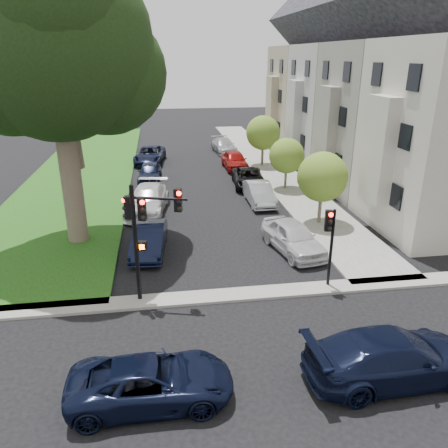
{
  "coord_description": "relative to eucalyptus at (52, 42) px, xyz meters",
  "views": [
    {
      "loc": [
        -2.74,
        -13.24,
        9.13
      ],
      "look_at": [
        0.0,
        5.0,
        2.0
      ],
      "focal_mm": 35.0,
      "sensor_mm": 36.0,
      "label": 1
    }
  ],
  "objects": [
    {
      "name": "traffic_signal_main",
      "position": [
        3.78,
        -6.53,
        -6.38
      ],
      "size": [
        2.34,
        0.71,
        4.79
      ],
      "color": "black",
      "rests_on": "ground"
    },
    {
      "name": "small_tree_b",
      "position": [
        13.41,
        7.56,
        -7.18
      ],
      "size": [
        2.51,
        2.51,
        3.76
      ],
      "color": "brown",
      "rests_on": "ground"
    },
    {
      "name": "traffic_signal_secondary",
      "position": [
        11.1,
        -6.56,
        -7.27
      ],
      "size": [
        0.46,
        0.37,
        3.45
      ],
      "color": "black",
      "rests_on": "ground"
    },
    {
      "name": "car_parked_4",
      "position": [
        10.95,
        21.23,
        -8.99
      ],
      "size": [
        2.34,
        4.9,
        1.38
      ],
      "primitive_type": "imported",
      "rotation": [
        0.0,
        0.0,
        0.09
      ],
      "color": "#999BA0",
      "rests_on": "ground"
    },
    {
      "name": "car_cross_far",
      "position": [
        11.02,
        -12.2,
        -8.9
      ],
      "size": [
        5.45,
        2.4,
        1.56
      ],
      "primitive_type": "imported",
      "rotation": [
        0.0,
        0.0,
        1.61
      ],
      "color": "black",
      "rests_on": "ground"
    },
    {
      "name": "small_tree_c",
      "position": [
        13.41,
        14.87,
        -6.75
      ],
      "size": [
        2.93,
        2.93,
        4.4
      ],
      "color": "brown",
      "rests_on": "ground"
    },
    {
      "name": "car_parked_8",
      "position": [
        3.64,
        17.65,
        -8.94
      ],
      "size": [
        3.08,
        5.56,
        1.47
      ],
      "primitive_type": "imported",
      "rotation": [
        0.0,
        0.0,
        -0.12
      ],
      "color": "black",
      "rests_on": "ground"
    },
    {
      "name": "car_cross_near",
      "position": [
        3.91,
        -12.04,
        -9.04
      ],
      "size": [
        4.61,
        2.12,
        1.28
      ],
      "primitive_type": "imported",
      "rotation": [
        0.0,
        0.0,
        1.57
      ],
      "color": "black",
      "rests_on": "ground"
    },
    {
      "name": "car_parked_6",
      "position": [
        3.59,
        4.12,
        -8.89
      ],
      "size": [
        3.03,
        5.74,
        1.59
      ],
      "primitive_type": "imported",
      "rotation": [
        0.0,
        0.0,
        -0.15
      ],
      "color": "silver",
      "rests_on": "ground"
    },
    {
      "name": "house_c",
      "position": [
        19.65,
        14.24,
        -2.75
      ],
      "size": [
        7.7,
        7.55,
        15.97
      ],
      "color": "#9C9B9A",
      "rests_on": "ground"
    },
    {
      "name": "car_parked_2",
      "position": [
        10.95,
        8.77,
        -9.02
      ],
      "size": [
        2.57,
        4.92,
        1.32
      ],
      "primitive_type": "imported",
      "rotation": [
        0.0,
        0.0,
        -0.08
      ],
      "color": "black",
      "rests_on": "ground"
    },
    {
      "name": "small_tree_a",
      "position": [
        13.41,
        0.54,
        -6.87
      ],
      "size": [
        2.82,
        2.82,
        4.22
      ],
      "color": "brown",
      "rests_on": "ground"
    },
    {
      "name": "sidewalk_cross",
      "position": [
        7.21,
        -6.76,
        -9.62
      ],
      "size": [
        60.0,
        1.0,
        0.12
      ],
      "primitive_type": "cube",
      "color": "slate",
      "rests_on": "ground"
    },
    {
      "name": "car_parked_7",
      "position": [
        3.67,
        11.43,
        -8.97
      ],
      "size": [
        1.98,
        4.26,
        1.41
      ],
      "primitive_type": "imported",
      "rotation": [
        0.0,
        0.0,
        -0.08
      ],
      "color": "black",
      "rests_on": "ground"
    },
    {
      "name": "car_parked_1",
      "position": [
        10.82,
        4.73,
        -8.98
      ],
      "size": [
        1.49,
        4.25,
        1.4
      ],
      "primitive_type": "imported",
      "rotation": [
        0.0,
        0.0,
        0.0
      ],
      "color": "#999BA0",
      "rests_on": "ground"
    },
    {
      "name": "house_d",
      "position": [
        19.65,
        21.74,
        -2.75
      ],
      "size": [
        7.7,
        7.55,
        15.97
      ],
      "color": "gray",
      "rests_on": "ground"
    },
    {
      "name": "house_b",
      "position": [
        19.65,
        6.74,
        -2.75
      ],
      "size": [
        7.7,
        7.55,
        15.97
      ],
      "color": "gray",
      "rests_on": "ground"
    },
    {
      "name": "car_parked_5",
      "position": [
        3.75,
        -1.97,
        -8.97
      ],
      "size": [
        1.92,
        4.44,
        1.42
      ],
      "primitive_type": "imported",
      "rotation": [
        0.0,
        0.0,
        -0.1
      ],
      "color": "black",
      "rests_on": "ground"
    },
    {
      "name": "ground",
      "position": [
        7.21,
        -8.76,
        -9.68
      ],
      "size": [
        140.0,
        140.0,
        0.0
      ],
      "primitive_type": "plane",
      "color": "black",
      "rests_on": "ground"
    },
    {
      "name": "car_parked_3",
      "position": [
        10.84,
        14.22,
        -8.91
      ],
      "size": [
        1.94,
        4.58,
        1.54
      ],
      "primitive_type": "imported",
      "rotation": [
        0.0,
        0.0,
        0.03
      ],
      "color": "maroon",
      "rests_on": "ground"
    },
    {
      "name": "sidewalk_right",
      "position": [
        13.96,
        15.24,
        -9.62
      ],
      "size": [
        3.5,
        44.0,
        0.12
      ],
      "primitive_type": "cube",
      "color": "slate",
      "rests_on": "ground"
    },
    {
      "name": "grass_strip",
      "position": [
        -1.79,
        15.24,
        -9.62
      ],
      "size": [
        8.0,
        44.0,
        0.12
      ],
      "primitive_type": "cube",
      "color": "#376521",
      "rests_on": "ground"
    },
    {
      "name": "eucalyptus",
      "position": [
        0.0,
        0.0,
        0.0
      ],
      "size": [
        10.0,
        9.08,
        14.17
      ],
      "color": "brown",
      "rests_on": "ground"
    },
    {
      "name": "car_parked_0",
      "position": [
        10.8,
        -2.88,
        -8.91
      ],
      "size": [
        2.63,
        4.77,
        1.53
      ],
      "primitive_type": "imported",
      "rotation": [
        0.0,
        0.0,
        0.19
      ],
      "color": "silver",
      "rests_on": "ground"
    }
  ]
}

